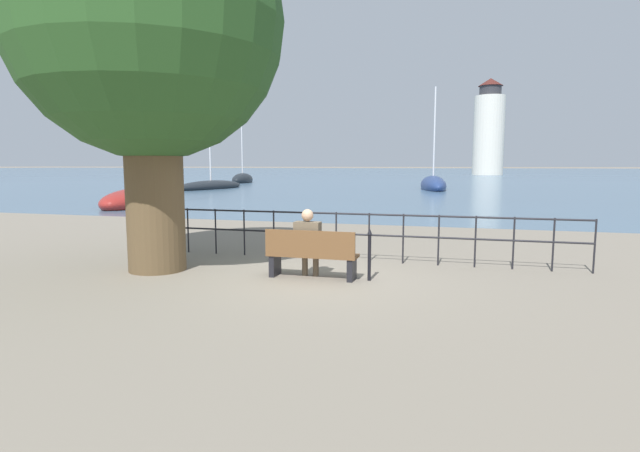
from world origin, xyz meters
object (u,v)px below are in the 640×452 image
object	(u,v)px
park_bench	(312,255)
harbor_lighthouse	(489,130)
sailboat_1	(211,186)
sailboat_3	(433,185)
closed_umbrella	(369,251)
shade_tree	(148,27)
seated_person_left	(308,240)
sailboat_0	(137,200)
sailboat_2	(243,179)

from	to	relation	value
park_bench	harbor_lighthouse	size ratio (longest dim) A/B	0.09
sailboat_1	sailboat_3	world-z (taller)	sailboat_1
closed_umbrella	sailboat_3	distance (m)	34.80
shade_tree	sailboat_1	world-z (taller)	sailboat_1
seated_person_left	park_bench	bearing A→B (deg)	-38.83
sailboat_1	harbor_lighthouse	size ratio (longest dim) A/B	0.57
sailboat_0	sailboat_1	bearing A→B (deg)	98.70
shade_tree	closed_umbrella	xyz separation A→B (m)	(4.18, 0.24, -4.09)
sailboat_3	harbor_lighthouse	world-z (taller)	harbor_lighthouse
shade_tree	closed_umbrella	size ratio (longest dim) A/B	7.61
closed_umbrella	harbor_lighthouse	bearing A→B (deg)	86.20
sailboat_0	harbor_lighthouse	world-z (taller)	harbor_lighthouse
park_bench	sailboat_1	size ratio (longest dim) A/B	0.15
harbor_lighthouse	park_bench	bearing A→B (deg)	-94.39
sailboat_1	harbor_lighthouse	distance (m)	75.28
park_bench	closed_umbrella	distance (m)	1.05
closed_umbrella	sailboat_2	world-z (taller)	sailboat_2
closed_umbrella	sailboat_0	size ratio (longest dim) A/B	0.10
closed_umbrella	sailboat_0	distance (m)	19.03
sailboat_1	shade_tree	bearing A→B (deg)	-55.98
closed_umbrella	sailboat_1	xyz separation A→B (m)	(-19.35, 30.45, -0.27)
closed_umbrella	seated_person_left	bearing A→B (deg)	-177.40
park_bench	seated_person_left	bearing A→B (deg)	141.17
shade_tree	park_bench	distance (m)	5.24
closed_umbrella	park_bench	bearing A→B (deg)	-173.21
shade_tree	sailboat_0	distance (m)	16.94
seated_person_left	sailboat_0	distance (m)	18.25
shade_tree	sailboat_1	distance (m)	34.51
seated_person_left	harbor_lighthouse	bearing A→B (deg)	85.56
sailboat_3	shade_tree	bearing A→B (deg)	-103.97
seated_person_left	sailboat_1	xyz separation A→B (m)	(-18.22, 30.51, -0.43)
park_bench	closed_umbrella	size ratio (longest dim) A/B	1.75
shade_tree	sailboat_0	xyz separation A→B (m)	(-9.89, 13.05, -4.31)
closed_umbrella	sailboat_3	bearing A→B (deg)	91.22
shade_tree	sailboat_1	size ratio (longest dim) A/B	0.65
sailboat_3	harbor_lighthouse	distance (m)	66.74
seated_person_left	harbor_lighthouse	distance (m)	101.24
sailboat_0	harbor_lighthouse	distance (m)	90.58
closed_umbrella	sailboat_1	world-z (taller)	sailboat_1
sailboat_1	seated_person_left	bearing A→B (deg)	-51.43
seated_person_left	sailboat_3	distance (m)	34.85
sailboat_1	sailboat_0	bearing A→B (deg)	-65.63
park_bench	closed_umbrella	xyz separation A→B (m)	(1.04, 0.12, 0.10)
closed_umbrella	shade_tree	bearing A→B (deg)	-176.72
park_bench	sailboat_1	bearing A→B (deg)	120.91
shade_tree	harbor_lighthouse	size ratio (longest dim) A/B	0.37
sailboat_2	harbor_lighthouse	size ratio (longest dim) A/B	0.60
closed_umbrella	sailboat_0	world-z (taller)	sailboat_0
sailboat_0	sailboat_3	bearing A→B (deg)	50.82
sailboat_1	sailboat_3	bearing A→B (deg)	20.85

